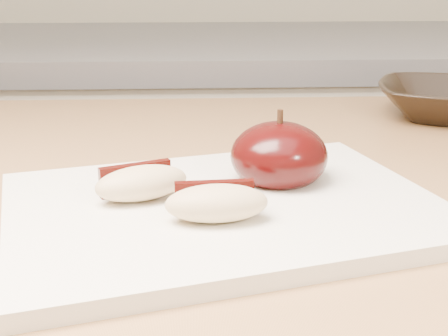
{
  "coord_description": "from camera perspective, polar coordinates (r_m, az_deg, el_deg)",
  "views": [
    {
      "loc": [
        0.0,
        -0.02,
        1.08
      ],
      "look_at": [
        0.02,
        0.4,
        0.94
      ],
      "focal_mm": 50.0,
      "sensor_mm": 36.0,
      "label": 1
    }
  ],
  "objects": [
    {
      "name": "apple_wedge_a",
      "position": [
        0.46,
        -7.6,
        -1.32
      ],
      "size": [
        0.08,
        0.06,
        0.02
      ],
      "rotation": [
        0.0,
        0.0,
        0.4
      ],
      "color": "tan",
      "rests_on": "cutting_board"
    },
    {
      "name": "apple_half",
      "position": [
        0.49,
        5.05,
        1.12
      ],
      "size": [
        0.09,
        0.09,
        0.06
      ],
      "rotation": [
        0.0,
        0.0,
        -0.21
      ],
      "color": "black",
      "rests_on": "cutting_board"
    },
    {
      "name": "back_cabinet",
      "position": [
        1.36,
        -2.75,
        -8.17
      ],
      "size": [
        2.4,
        0.62,
        0.94
      ],
      "color": "silver",
      "rests_on": "ground"
    },
    {
      "name": "cutting_board",
      "position": [
        0.45,
        0.0,
        -3.73
      ],
      "size": [
        0.35,
        0.3,
        0.01
      ],
      "primitive_type": "cube",
      "rotation": [
        0.0,
        0.0,
        0.26
      ],
      "color": "silver",
      "rests_on": "island_counter"
    },
    {
      "name": "apple_wedge_b",
      "position": [
        0.42,
        -0.7,
        -3.17
      ],
      "size": [
        0.07,
        0.04,
        0.02
      ],
      "rotation": [
        0.0,
        0.0,
        0.06
      ],
      "color": "tan",
      "rests_on": "cutting_board"
    }
  ]
}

